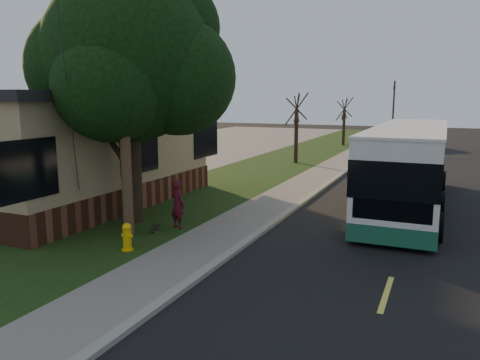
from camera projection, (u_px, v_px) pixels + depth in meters
name	position (u px, v px, depth m)	size (l,w,h in m)	color
ground	(215.00, 267.00, 11.36)	(120.00, 120.00, 0.00)	black
road	(416.00, 200.00, 18.78)	(8.00, 80.00, 0.01)	black
curb	(319.00, 190.00, 20.36)	(0.25, 80.00, 0.12)	gray
sidewalk	(296.00, 189.00, 20.76)	(2.00, 80.00, 0.08)	slate
grass_verge	(225.00, 183.00, 22.15)	(5.00, 80.00, 0.07)	black
building_lot	(64.00, 171.00, 26.12)	(15.00, 80.00, 0.04)	slate
fire_hydrant	(127.00, 237.00, 12.31)	(0.32, 0.32, 0.74)	yellow
utility_pole	(122.00, 76.00, 12.76)	(2.86, 3.21, 9.07)	#473321
leafy_tree	(132.00, 61.00, 14.50)	(6.30, 6.00, 7.80)	black
bare_tree_near	(296.00, 129.00, 28.59)	(1.38, 1.21, 4.31)	black
bare_tree_far	(344.00, 122.00, 39.24)	(1.38, 1.21, 4.03)	black
traffic_signal	(393.00, 108.00, 41.25)	(0.18, 0.22, 5.50)	#2D2D30
transit_bus	(409.00, 165.00, 17.18)	(2.59, 11.21, 3.04)	silver
skateboarder	(177.00, 204.00, 14.36)	(0.55, 0.36, 1.50)	#490E1A
skateboard_main	(155.00, 228.00, 14.27)	(0.52, 0.79, 0.07)	black
dumpster	(123.00, 175.00, 20.53)	(1.67, 1.44, 1.28)	black
distant_car	(412.00, 138.00, 37.61)	(2.02, 5.01, 1.71)	black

